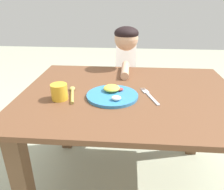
{
  "coord_description": "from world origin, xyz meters",
  "views": [
    {
      "loc": [
        -0.01,
        -1.11,
        1.15
      ],
      "look_at": [
        -0.09,
        -0.09,
        0.68
      ],
      "focal_mm": 35.62,
      "sensor_mm": 36.0,
      "label": 1
    }
  ],
  "objects_px": {
    "plate": "(112,94)",
    "fork": "(150,96)",
    "person": "(125,78)",
    "spoon": "(72,93)",
    "drinking_cup": "(59,92)"
  },
  "relations": [
    {
      "from": "person",
      "to": "fork",
      "type": "bearing_deg",
      "value": 103.34
    },
    {
      "from": "fork",
      "to": "drinking_cup",
      "type": "relative_size",
      "value": 2.56
    },
    {
      "from": "fork",
      "to": "plate",
      "type": "bearing_deg",
      "value": 76.36
    },
    {
      "from": "drinking_cup",
      "to": "person",
      "type": "height_order",
      "value": "person"
    },
    {
      "from": "plate",
      "to": "drinking_cup",
      "type": "bearing_deg",
      "value": -168.59
    },
    {
      "from": "spoon",
      "to": "person",
      "type": "height_order",
      "value": "person"
    },
    {
      "from": "plate",
      "to": "fork",
      "type": "relative_size",
      "value": 1.26
    },
    {
      "from": "plate",
      "to": "spoon",
      "type": "distance_m",
      "value": 0.22
    },
    {
      "from": "drinking_cup",
      "to": "spoon",
      "type": "bearing_deg",
      "value": 51.19
    },
    {
      "from": "plate",
      "to": "fork",
      "type": "height_order",
      "value": "plate"
    },
    {
      "from": "fork",
      "to": "spoon",
      "type": "relative_size",
      "value": 1.06
    },
    {
      "from": "spoon",
      "to": "drinking_cup",
      "type": "bearing_deg",
      "value": 127.74
    },
    {
      "from": "fork",
      "to": "drinking_cup",
      "type": "bearing_deg",
      "value": 80.21
    },
    {
      "from": "fork",
      "to": "spoon",
      "type": "bearing_deg",
      "value": 72.81
    },
    {
      "from": "plate",
      "to": "spoon",
      "type": "xyz_separation_m",
      "value": [
        -0.22,
        0.01,
        -0.0
      ]
    }
  ]
}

